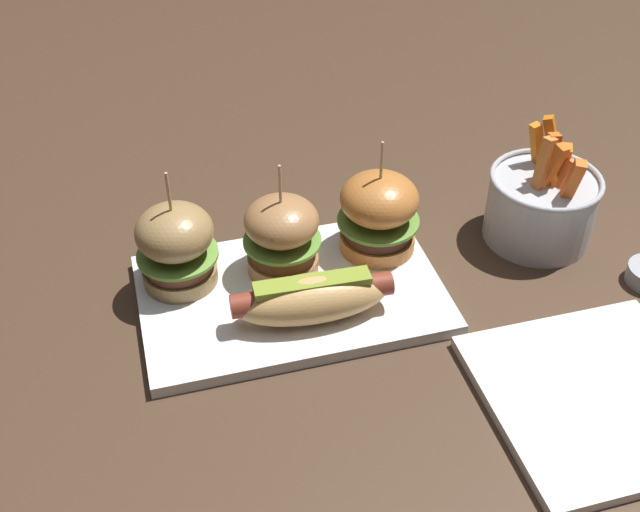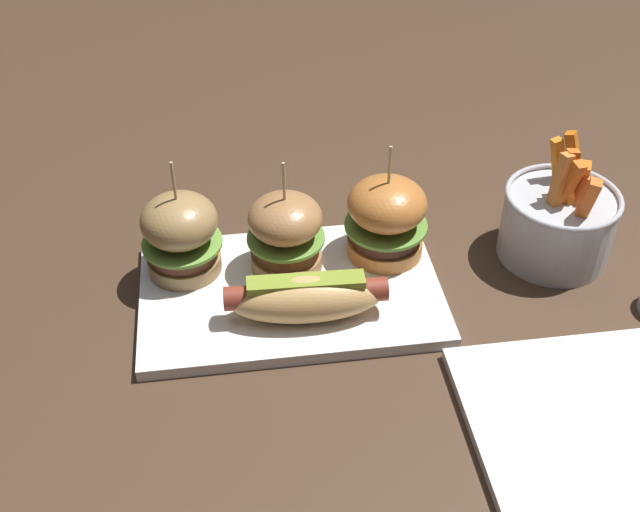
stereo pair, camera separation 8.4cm
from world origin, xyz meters
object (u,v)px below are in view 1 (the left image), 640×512
at_px(side_plate, 599,397).
at_px(hot_dog, 312,297).
at_px(slider_right, 379,213).
at_px(fries_bucket, 542,204).
at_px(slider_center, 286,235).
at_px(slider_left, 176,245).
at_px(platter_main, 291,295).

bearing_deg(side_plate, hot_dog, 143.97).
bearing_deg(slider_right, hot_dog, -137.51).
xyz_separation_m(slider_right, fries_bucket, (0.20, -0.01, -0.02)).
relative_size(slider_center, slider_right, 0.97).
relative_size(slider_left, fries_bucket, 1.00).
distance_m(slider_right, side_plate, 0.30).
bearing_deg(fries_bucket, slider_right, 176.00).
relative_size(platter_main, slider_left, 2.33).
xyz_separation_m(slider_left, fries_bucket, (0.42, -0.01, -0.02)).
bearing_deg(side_plate, fries_bucket, 75.75).
distance_m(platter_main, fries_bucket, 0.31).
distance_m(platter_main, hot_dog, 0.06).
height_order(hot_dog, side_plate, hot_dog).
height_order(slider_center, side_plate, slider_center).
bearing_deg(side_plate, slider_center, 133.69).
bearing_deg(slider_center, side_plate, -46.31).
relative_size(slider_left, slider_right, 1.00).
relative_size(hot_dog, fries_bucket, 1.20).
relative_size(slider_left, slider_center, 1.03).
bearing_deg(side_plate, slider_right, 116.79).
bearing_deg(fries_bucket, hot_dog, -165.12).
relative_size(slider_right, fries_bucket, 1.00).
height_order(slider_center, slider_right, slider_right).
bearing_deg(hot_dog, slider_left, 142.79).
xyz_separation_m(hot_dog, fries_bucket, (0.30, 0.08, 0.01)).
relative_size(hot_dog, slider_left, 1.21).
bearing_deg(platter_main, hot_dog, -75.86).
distance_m(hot_dog, fries_bucket, 0.31).
bearing_deg(hot_dog, slider_right, 42.49).
xyz_separation_m(platter_main, slider_center, (0.00, 0.04, 0.05)).
distance_m(platter_main, slider_center, 0.06).
bearing_deg(slider_left, fries_bucket, -2.01).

